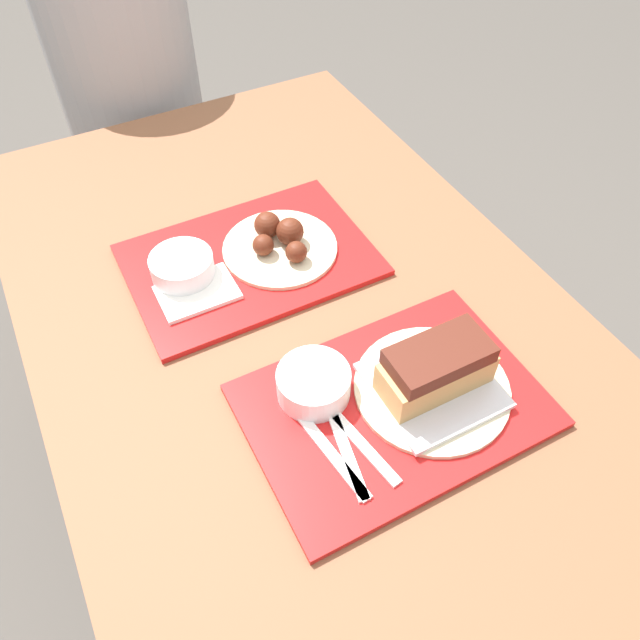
# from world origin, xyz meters

# --- Properties ---
(ground_plane) EXTENTS (12.00, 12.00, 0.00)m
(ground_plane) POSITION_xyz_m (0.00, 0.00, 0.00)
(ground_plane) COLOR #4C4742
(picnic_table) EXTENTS (0.87, 1.60, 0.76)m
(picnic_table) POSITION_xyz_m (0.00, 0.00, 0.66)
(picnic_table) COLOR brown
(picnic_table) RESTS_ON ground_plane
(picnic_bench_far) EXTENTS (0.83, 0.28, 0.47)m
(picnic_bench_far) POSITION_xyz_m (0.00, 1.02, 0.40)
(picnic_bench_far) COLOR brown
(picnic_bench_far) RESTS_ON ground_plane
(tray_near) EXTENTS (0.43, 0.30, 0.01)m
(tray_near) POSITION_xyz_m (0.04, -0.16, 0.76)
(tray_near) COLOR red
(tray_near) RESTS_ON picnic_table
(tray_far) EXTENTS (0.43, 0.30, 0.01)m
(tray_far) POSITION_xyz_m (-0.02, 0.23, 0.76)
(tray_far) COLOR red
(tray_far) RESTS_ON picnic_table
(bowl_coleslaw_near) EXTENTS (0.11, 0.11, 0.05)m
(bowl_coleslaw_near) POSITION_xyz_m (-0.06, -0.08, 0.79)
(bowl_coleslaw_near) COLOR silver
(bowl_coleslaw_near) RESTS_ON tray_near
(brisket_sandwich_plate) EXTENTS (0.24, 0.24, 0.10)m
(brisket_sandwich_plate) POSITION_xyz_m (0.10, -0.16, 0.80)
(brisket_sandwich_plate) COLOR beige
(brisket_sandwich_plate) RESTS_ON tray_near
(plastic_fork_near) EXTENTS (0.05, 0.17, 0.00)m
(plastic_fork_near) POSITION_xyz_m (-0.06, -0.19, 0.77)
(plastic_fork_near) COLOR white
(plastic_fork_near) RESTS_ON tray_near
(plastic_knife_near) EXTENTS (0.04, 0.17, 0.00)m
(plastic_knife_near) POSITION_xyz_m (-0.04, -0.19, 0.77)
(plastic_knife_near) COLOR white
(plastic_knife_near) RESTS_ON tray_near
(plastic_spoon_near) EXTENTS (0.04, 0.17, 0.00)m
(plastic_spoon_near) POSITION_xyz_m (-0.08, -0.19, 0.77)
(plastic_spoon_near) COLOR white
(plastic_spoon_near) RESTS_ON tray_near
(condiment_packet) EXTENTS (0.04, 0.03, 0.01)m
(condiment_packet) POSITION_xyz_m (0.06, -0.09, 0.77)
(condiment_packet) COLOR #A59E93
(condiment_packet) RESTS_ON tray_near
(bowl_coleslaw_far) EXTENTS (0.11, 0.11, 0.05)m
(bowl_coleslaw_far) POSITION_xyz_m (-0.15, 0.24, 0.79)
(bowl_coleslaw_far) COLOR silver
(bowl_coleslaw_far) RESTS_ON tray_far
(wings_plate_far) EXTENTS (0.21, 0.21, 0.06)m
(wings_plate_far) POSITION_xyz_m (0.03, 0.23, 0.79)
(wings_plate_far) COLOR beige
(wings_plate_far) RESTS_ON tray_far
(napkin_far) EXTENTS (0.13, 0.09, 0.01)m
(napkin_far) POSITION_xyz_m (-0.14, 0.19, 0.77)
(napkin_far) COLOR white
(napkin_far) RESTS_ON tray_far
(person_seated_across) EXTENTS (0.36, 0.36, 0.74)m
(person_seated_across) POSITION_xyz_m (-0.03, 1.02, 0.78)
(person_seated_across) COLOR #9E9EA3
(person_seated_across) RESTS_ON picnic_bench_far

